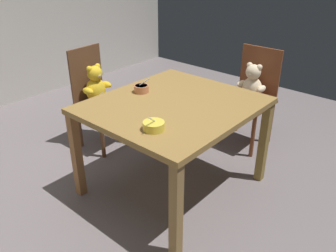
{
  "coord_description": "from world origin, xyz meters",
  "views": [
    {
      "loc": [
        -1.73,
        -1.45,
        1.68
      ],
      "look_at": [
        0.0,
        0.05,
        0.51
      ],
      "focal_mm": 37.56,
      "sensor_mm": 36.0,
      "label": 1
    }
  ],
  "objects_px": {
    "porridge_bowl_terracotta_far_center": "(141,88)",
    "dining_table": "(173,114)",
    "teddy_chair_near_right": "(251,90)",
    "teddy_chair_far_center": "(97,92)",
    "porridge_bowl_yellow_near_left": "(154,126)"
  },
  "relations": [
    {
      "from": "teddy_chair_far_center",
      "to": "dining_table",
      "type": "bearing_deg",
      "value": -6.59
    },
    {
      "from": "teddy_chair_near_right",
      "to": "porridge_bowl_terracotta_far_center",
      "type": "bearing_deg",
      "value": -20.98
    },
    {
      "from": "teddy_chair_near_right",
      "to": "teddy_chair_far_center",
      "type": "bearing_deg",
      "value": -47.48
    },
    {
      "from": "porridge_bowl_terracotta_far_center",
      "to": "dining_table",
      "type": "bearing_deg",
      "value": -90.0
    },
    {
      "from": "dining_table",
      "to": "teddy_chair_far_center",
      "type": "relative_size",
      "value": 1.26
    },
    {
      "from": "dining_table",
      "to": "teddy_chair_near_right",
      "type": "relative_size",
      "value": 1.29
    },
    {
      "from": "dining_table",
      "to": "porridge_bowl_terracotta_far_center",
      "type": "relative_size",
      "value": 10.24
    },
    {
      "from": "teddy_chair_near_right",
      "to": "dining_table",
      "type": "bearing_deg",
      "value": -4.25
    },
    {
      "from": "teddy_chair_far_center",
      "to": "porridge_bowl_terracotta_far_center",
      "type": "height_order",
      "value": "teddy_chair_far_center"
    },
    {
      "from": "porridge_bowl_yellow_near_left",
      "to": "teddy_chair_far_center",
      "type": "bearing_deg",
      "value": 68.1
    },
    {
      "from": "teddy_chair_far_center",
      "to": "porridge_bowl_terracotta_far_center",
      "type": "relative_size",
      "value": 8.15
    },
    {
      "from": "teddy_chair_far_center",
      "to": "porridge_bowl_terracotta_far_center",
      "type": "distance_m",
      "value": 0.68
    },
    {
      "from": "dining_table",
      "to": "teddy_chair_far_center",
      "type": "bearing_deg",
      "value": 85.93
    },
    {
      "from": "dining_table",
      "to": "porridge_bowl_yellow_near_left",
      "type": "relative_size",
      "value": 8.28
    },
    {
      "from": "teddy_chair_near_right",
      "to": "porridge_bowl_terracotta_far_center",
      "type": "xyz_separation_m",
      "value": [
        -1.02,
        0.38,
        0.22
      ]
    }
  ]
}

